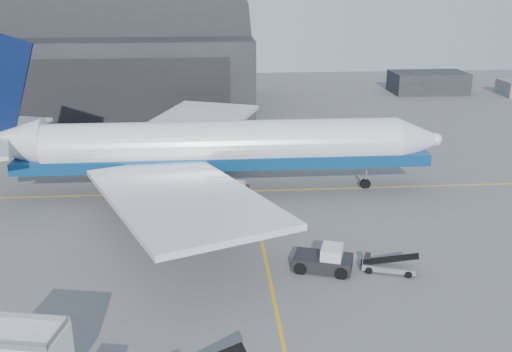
{
  "coord_description": "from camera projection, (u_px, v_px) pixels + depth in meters",
  "views": [
    {
      "loc": [
        -3.92,
        -35.0,
        20.5
      ],
      "look_at": [
        -0.19,
        11.61,
        4.5
      ],
      "focal_mm": 40.0,
      "sensor_mm": 36.0,
      "label": 1
    }
  ],
  "objects": [
    {
      "name": "airliner",
      "position": [
        205.0,
        147.0,
        56.9
      ],
      "size": [
        48.88,
        47.4,
        17.15
      ],
      "color": "white",
      "rests_on": "ground"
    },
    {
      "name": "distant_bldg_a",
      "position": [
        427.0,
        93.0,
        110.71
      ],
      "size": [
        14.0,
        8.0,
        4.0
      ],
      "primitive_type": "cube",
      "color": "black",
      "rests_on": "ground"
    },
    {
      "name": "traffic_cone",
      "position": [
        297.0,
        261.0,
        43.65
      ],
      "size": [
        0.33,
        0.33,
        0.48
      ],
      "color": "#F46307",
      "rests_on": "ground"
    },
    {
      "name": "pushback_tug",
      "position": [
        325.0,
        260.0,
        42.55
      ],
      "size": [
        4.83,
        3.67,
        1.99
      ],
      "rotation": [
        0.0,
        0.0,
        -0.33
      ],
      "color": "black",
      "rests_on": "ground"
    },
    {
      "name": "taxi_lines",
      "position": [
        257.0,
        219.0,
        51.89
      ],
      "size": [
        80.0,
        42.12,
        0.02
      ],
      "color": "gold",
      "rests_on": "ground"
    },
    {
      "name": "ground",
      "position": [
        272.0,
        290.0,
        39.94
      ],
      "size": [
        200.0,
        200.0,
        0.0
      ],
      "primitive_type": "plane",
      "color": "#565659",
      "rests_on": "ground"
    },
    {
      "name": "belt_loader_b",
      "position": [
        388.0,
        266.0,
        42.33
      ],
      "size": [
        4.23,
        2.45,
        1.59
      ],
      "rotation": [
        0.0,
        0.0,
        -0.31
      ],
      "color": "gray",
      "rests_on": "ground"
    },
    {
      "name": "hangar",
      "position": [
        103.0,
        50.0,
        96.45
      ],
      "size": [
        50.0,
        28.3,
        28.0
      ],
      "color": "black",
      "rests_on": "ground"
    }
  ]
}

